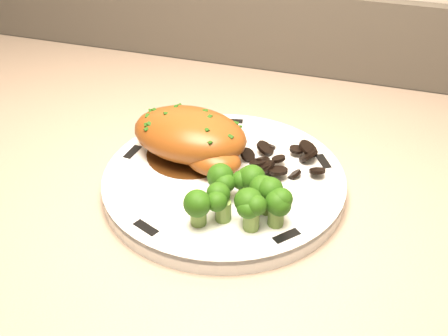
% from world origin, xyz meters
% --- Properties ---
extents(plate, '(0.34, 0.34, 0.02)m').
position_xyz_m(plate, '(-0.48, 1.68, 0.81)').
color(plate, white).
rests_on(plate, counter).
extents(rim_accent_0, '(0.02, 0.03, 0.00)m').
position_xyz_m(rim_accent_0, '(-0.39, 1.73, 0.82)').
color(rim_accent_0, black).
rests_on(rim_accent_0, plate).
extents(rim_accent_1, '(0.03, 0.02, 0.00)m').
position_xyz_m(rim_accent_1, '(-0.51, 1.79, 0.82)').
color(rim_accent_1, black).
rests_on(rim_accent_1, plate).
extents(rim_accent_2, '(0.01, 0.03, 0.00)m').
position_xyz_m(rim_accent_2, '(-0.60, 1.69, 0.82)').
color(rim_accent_2, black).
rests_on(rim_accent_2, plate).
extents(rim_accent_3, '(0.03, 0.02, 0.00)m').
position_xyz_m(rim_accent_3, '(-0.53, 1.57, 0.82)').
color(rim_accent_3, black).
rests_on(rim_accent_3, plate).
extents(rim_accent_4, '(0.02, 0.03, 0.00)m').
position_xyz_m(rim_accent_4, '(-0.40, 1.60, 0.82)').
color(rim_accent_4, black).
rests_on(rim_accent_4, plate).
extents(gravy_pool, '(0.10, 0.10, 0.00)m').
position_xyz_m(gravy_pool, '(-0.53, 1.70, 0.82)').
color(gravy_pool, '#3D1F0B').
rests_on(gravy_pool, plate).
extents(chicken_breast, '(0.14, 0.10, 0.05)m').
position_xyz_m(chicken_breast, '(-0.53, 1.70, 0.85)').
color(chicken_breast, '#974C1A').
rests_on(chicken_breast, plate).
extents(mushroom_pile, '(0.09, 0.06, 0.02)m').
position_xyz_m(mushroom_pile, '(-0.43, 1.71, 0.82)').
color(mushroom_pile, black).
rests_on(mushroom_pile, plate).
extents(broccoli_florets, '(0.09, 0.07, 0.04)m').
position_xyz_m(broccoli_florets, '(-0.45, 1.62, 0.84)').
color(broccoli_florets, olive).
rests_on(broccoli_florets, plate).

